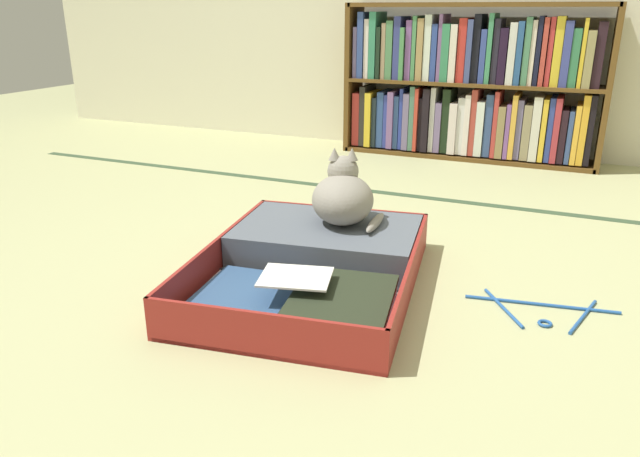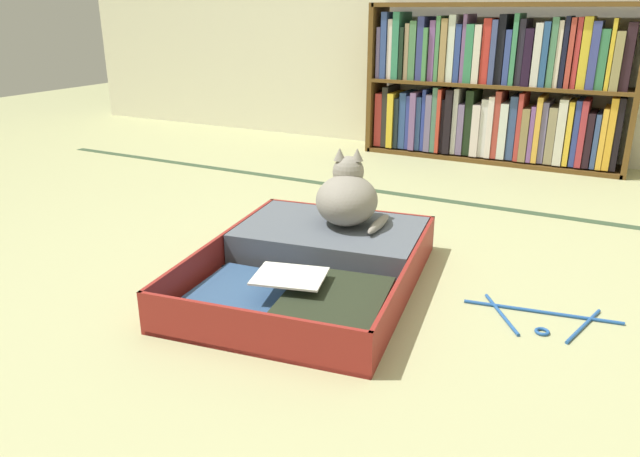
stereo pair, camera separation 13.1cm
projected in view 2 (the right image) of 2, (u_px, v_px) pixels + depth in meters
ground_plane at (312, 328)px, 1.69m from camera, size 10.00×10.00×0.00m
tatami_border at (446, 201)px, 2.80m from camera, size 4.80×0.05×0.00m
bookshelf at (494, 89)px, 3.43m from camera, size 1.48×0.26×0.88m
open_suitcase at (320, 261)px, 2.00m from camera, size 0.77×0.98×0.13m
black_cat at (348, 197)px, 2.11m from camera, size 0.30×0.33×0.26m
clothes_hanger at (542, 318)px, 1.73m from camera, size 0.44×0.26×0.01m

